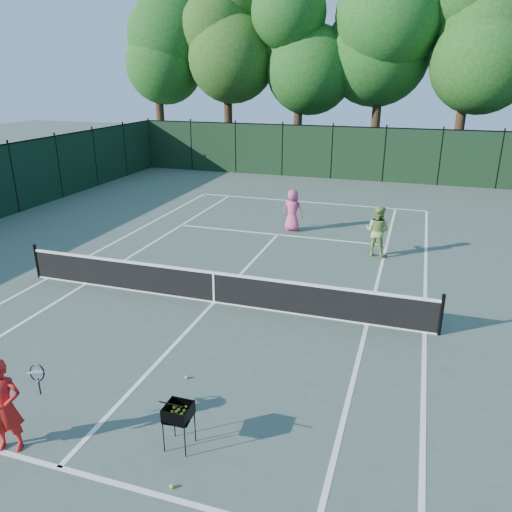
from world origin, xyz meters
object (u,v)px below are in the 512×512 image
(coach, at_px, (4,406))
(loose_ball_midcourt, at_px, (187,377))
(player_pink, at_px, (293,210))
(player_green, at_px, (377,231))
(loose_ball_near_cart, at_px, (172,486))
(ball_hopper, at_px, (178,412))

(coach, xyz_separation_m, loose_ball_midcourt, (1.90, 2.72, -0.79))
(player_pink, xyz_separation_m, loose_ball_midcourt, (0.47, -10.66, -0.79))
(coach, xyz_separation_m, player_pink, (1.43, 13.38, -0.00))
(player_green, bearing_deg, coach, 84.71)
(loose_ball_near_cart, bearing_deg, player_green, 80.44)
(player_green, relative_size, loose_ball_near_cart, 25.63)
(coach, height_order, player_green, player_green)
(player_pink, xyz_separation_m, loose_ball_near_cart, (1.50, -13.34, -0.79))
(player_green, height_order, loose_ball_near_cart, player_green)
(loose_ball_midcourt, bearing_deg, player_green, 71.29)
(coach, distance_m, loose_ball_midcourt, 3.41)
(player_green, bearing_deg, player_pink, -11.56)
(loose_ball_near_cart, xyz_separation_m, loose_ball_midcourt, (-1.04, 2.68, 0.00))
(coach, relative_size, player_green, 0.94)
(ball_hopper, relative_size, loose_ball_near_cart, 11.98)
(coach, bearing_deg, loose_ball_near_cart, -18.47)
(player_green, bearing_deg, ball_hopper, 95.89)
(player_green, xyz_separation_m, loose_ball_near_cart, (-1.92, -11.42, -0.84))
(player_green, xyz_separation_m, loose_ball_midcourt, (-2.96, -8.74, -0.84))
(player_pink, relative_size, ball_hopper, 2.02)
(coach, relative_size, loose_ball_midcourt, 24.16)
(player_pink, relative_size, loose_ball_near_cart, 24.19)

